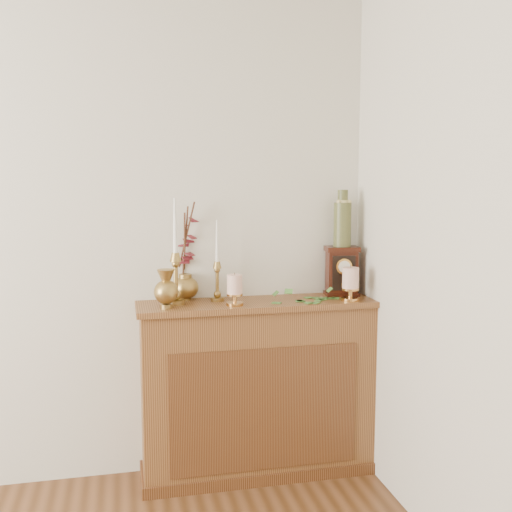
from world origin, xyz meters
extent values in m
cube|color=brown|center=(1.40, 2.10, 0.45)|extent=(1.20, 0.30, 0.90)
cube|color=brown|center=(1.40, 1.95, 0.41)|extent=(0.96, 0.01, 0.63)
cube|color=brown|center=(1.40, 2.10, 0.92)|extent=(1.24, 0.34, 0.03)
cube|color=brown|center=(1.40, 2.10, 0.03)|extent=(1.23, 0.33, 0.06)
cylinder|color=#A08640|center=(0.98, 2.11, 0.94)|extent=(0.09, 0.09, 0.02)
sphere|color=#A08640|center=(0.98, 2.11, 0.97)|extent=(0.05, 0.05, 0.05)
cylinder|color=#A08640|center=(0.98, 2.11, 1.05)|extent=(0.02, 0.02, 0.15)
sphere|color=#A08640|center=(0.98, 2.11, 1.13)|extent=(0.04, 0.04, 0.04)
cone|color=#A08640|center=(0.98, 2.11, 1.17)|extent=(0.06, 0.06, 0.04)
cone|color=white|center=(0.98, 2.11, 1.32)|extent=(0.02, 0.02, 0.28)
cylinder|color=#A08640|center=(1.20, 2.15, 0.94)|extent=(0.07, 0.07, 0.02)
sphere|color=#A08640|center=(1.20, 2.15, 0.96)|extent=(0.04, 0.04, 0.04)
cylinder|color=#A08640|center=(1.20, 2.15, 1.03)|extent=(0.02, 0.02, 0.12)
sphere|color=#A08640|center=(1.20, 2.15, 1.09)|extent=(0.03, 0.03, 0.03)
cone|color=#A08640|center=(1.20, 2.15, 1.12)|extent=(0.05, 0.05, 0.03)
cone|color=white|center=(1.20, 2.15, 1.24)|extent=(0.02, 0.02, 0.22)
cylinder|color=#A08640|center=(0.93, 2.02, 0.94)|extent=(0.06, 0.06, 0.02)
sphere|color=#A08640|center=(0.93, 2.02, 1.01)|extent=(0.12, 0.12, 0.12)
cone|color=#A08640|center=(0.93, 2.02, 1.09)|extent=(0.09, 0.09, 0.06)
cylinder|color=#A08640|center=(1.04, 2.21, 0.93)|extent=(0.06, 0.06, 0.01)
ellipsoid|color=#A08640|center=(1.04, 2.21, 0.99)|extent=(0.14, 0.14, 0.12)
cylinder|color=#A08640|center=(1.04, 2.21, 1.05)|extent=(0.07, 0.07, 0.02)
cylinder|color=#472819|center=(1.04, 2.22, 1.22)|extent=(0.01, 0.09, 0.33)
cylinder|color=#472819|center=(1.04, 2.22, 1.24)|extent=(0.03, 0.07, 0.36)
cylinder|color=#472819|center=(1.05, 2.22, 1.25)|extent=(0.09, 0.10, 0.38)
cylinder|color=#C88D46|center=(1.26, 2.01, 0.94)|extent=(0.09, 0.09, 0.02)
cylinder|color=#C88D46|center=(1.26, 2.01, 0.96)|extent=(0.02, 0.02, 0.04)
cylinder|color=#C88D46|center=(1.26, 2.01, 0.98)|extent=(0.08, 0.08, 0.01)
cylinder|color=#FFEEC7|center=(1.26, 2.01, 1.04)|extent=(0.08, 0.08, 0.09)
cylinder|color=#472819|center=(1.26, 2.01, 1.09)|extent=(0.00, 0.00, 0.01)
cylinder|color=#C88D46|center=(1.87, 2.00, 0.94)|extent=(0.10, 0.10, 0.02)
cylinder|color=#C88D46|center=(1.87, 2.00, 0.97)|extent=(0.02, 0.02, 0.04)
cylinder|color=#C88D46|center=(1.87, 2.00, 0.99)|extent=(0.09, 0.09, 0.01)
cylinder|color=#FFEEC7|center=(1.87, 2.00, 1.05)|extent=(0.08, 0.08, 0.11)
cylinder|color=#472819|center=(1.87, 2.00, 1.11)|extent=(0.00, 0.00, 0.01)
cube|color=#41742C|center=(1.48, 2.10, 0.93)|extent=(0.06, 0.06, 0.00)
cube|color=#41742C|center=(1.51, 2.02, 0.93)|extent=(0.05, 0.06, 0.00)
cube|color=#41742C|center=(1.62, 2.01, 0.93)|extent=(0.05, 0.06, 0.00)
cube|color=#41742C|center=(1.68, 2.03, 0.93)|extent=(0.05, 0.06, 0.00)
cube|color=#41742C|center=(1.77, 1.98, 0.93)|extent=(0.05, 0.04, 0.00)
cube|color=#41742C|center=(1.48, 2.05, 0.93)|extent=(0.06, 0.06, 0.00)
cube|color=#41742C|center=(1.59, 2.10, 0.93)|extent=(0.06, 0.06, 0.00)
cube|color=#41742C|center=(1.75, 2.11, 0.93)|extent=(0.06, 0.06, 0.00)
cube|color=#41742C|center=(1.58, 1.99, 0.93)|extent=(0.05, 0.05, 0.00)
cube|color=#41742C|center=(1.81, 1.98, 0.93)|extent=(0.04, 0.05, 0.00)
cube|color=#41742C|center=(1.78, 2.03, 0.93)|extent=(0.04, 0.05, 0.00)
cube|color=#41742C|center=(1.66, 2.12, 0.93)|extent=(0.05, 0.05, 0.00)
cube|color=#41742C|center=(1.48, 2.05, 0.97)|extent=(0.03, 0.04, 0.02)
cube|color=#41742C|center=(1.54, 2.00, 0.99)|extent=(0.05, 0.04, 0.02)
cube|color=#41742C|center=(1.77, 2.04, 0.98)|extent=(0.05, 0.05, 0.02)
cube|color=#38130B|center=(1.88, 2.16, 0.94)|extent=(0.19, 0.15, 0.02)
cube|color=#38130B|center=(1.88, 2.16, 1.05)|extent=(0.17, 0.13, 0.23)
cube|color=#38130B|center=(1.88, 2.16, 1.18)|extent=(0.19, 0.15, 0.03)
cube|color=black|center=(1.87, 2.11, 1.06)|extent=(0.12, 0.02, 0.19)
cylinder|color=gold|center=(1.87, 2.10, 1.09)|extent=(0.09, 0.02, 0.08)
cylinder|color=silver|center=(1.87, 2.10, 1.09)|extent=(0.06, 0.01, 0.06)
sphere|color=gold|center=(1.87, 2.11, 1.00)|extent=(0.03, 0.03, 0.03)
cylinder|color=#193223|center=(1.88, 2.16, 1.31)|extent=(0.09, 0.09, 0.23)
cylinder|color=#193223|center=(1.88, 2.16, 1.46)|extent=(0.05, 0.05, 0.08)
cylinder|color=#CEBC77|center=(1.88, 2.16, 1.43)|extent=(0.07, 0.07, 0.02)
camera|label=1|loc=(0.72, -0.85, 1.54)|focal=42.00mm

